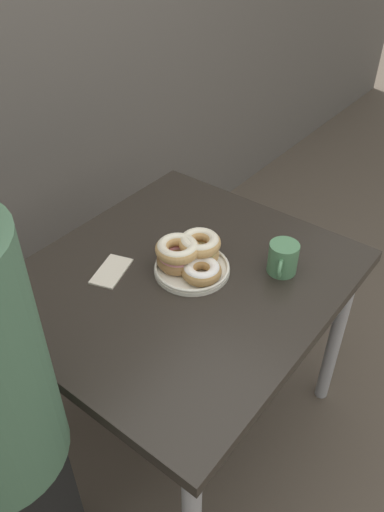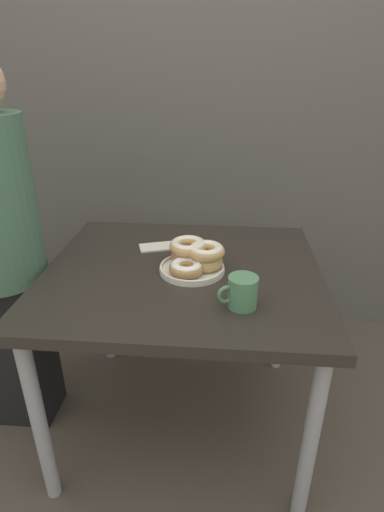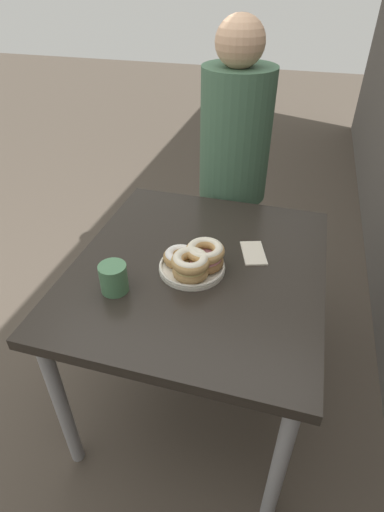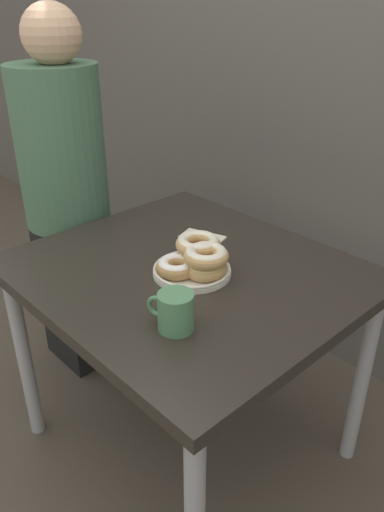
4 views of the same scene
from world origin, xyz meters
name	(u,v)px [view 2 (image 2 of 4)]	position (x,y,z in m)	size (l,w,h in m)	color
ground_plane	(177,474)	(0.00, 0.00, 0.00)	(14.00, 14.00, 0.00)	#4C4238
wall_back	(200,89)	(0.00, 1.12, 1.30)	(8.00, 0.05, 2.60)	#56514C
dining_table	(183,288)	(0.00, 0.27, 0.66)	(0.99, 0.88, 0.74)	#28231E
donut_plate	(194,258)	(0.04, 0.27, 0.79)	(0.25, 0.26, 0.10)	silver
coffee_mug	(242,292)	(0.21, 0.04, 0.79)	(0.12, 0.09, 0.10)	#4C7F56
napkin	(158,247)	(-0.12, 0.45, 0.74)	(0.16, 0.12, 0.01)	beige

